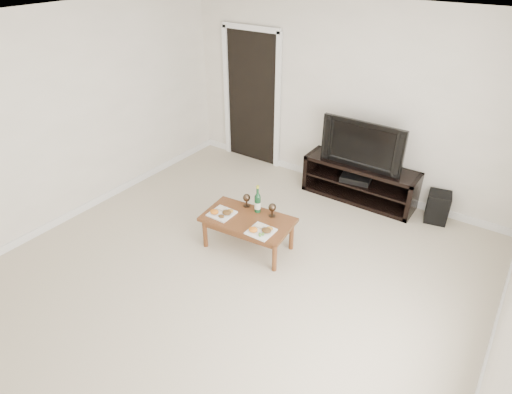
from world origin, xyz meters
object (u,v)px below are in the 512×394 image
object	(u,v)px
television	(365,142)
coffee_table	(248,233)
subwoofer	(438,207)
media_console	(359,182)

from	to	relation	value
television	coffee_table	bearing A→B (deg)	-108.72
subwoofer	media_console	bearing A→B (deg)	171.07
media_console	coffee_table	size ratio (longest dim) A/B	1.50
media_console	coffee_table	bearing A→B (deg)	-109.34
television	coffee_table	size ratio (longest dim) A/B	1.08
subwoofer	coffee_table	bearing A→B (deg)	-144.71
media_console	television	distance (m)	0.60
media_console	subwoofer	size ratio (longest dim) A/B	3.85
television	subwoofer	size ratio (longest dim) A/B	2.76
subwoofer	television	bearing A→B (deg)	171.07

